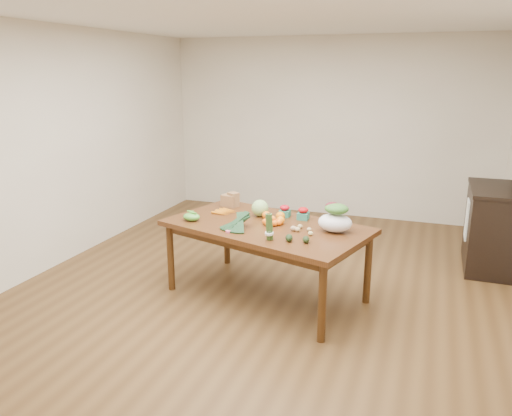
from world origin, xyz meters
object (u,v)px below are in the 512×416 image
(asparagus_bundle, at_px, (269,227))
(salad_bag, at_px, (335,219))
(kale_bunch, at_px, (235,222))
(dining_table, at_px, (266,261))
(mandarin_cluster, at_px, (273,220))
(paper_bag, at_px, (230,199))
(cabinet, at_px, (490,228))
(cabbage, at_px, (260,208))

(asparagus_bundle, distance_m, salad_bag, 0.66)
(salad_bag, bearing_deg, kale_bunch, -163.59)
(dining_table, height_order, mandarin_cluster, mandarin_cluster)
(dining_table, bearing_deg, salad_bag, 16.90)
(paper_bag, distance_m, asparagus_bundle, 1.21)
(dining_table, height_order, cabinet, cabinet)
(dining_table, xyz_separation_m, paper_bag, (-0.60, 0.50, 0.45))
(cabinet, xyz_separation_m, asparagus_bundle, (-1.98, -2.03, 0.40))
(dining_table, height_order, kale_bunch, kale_bunch)
(cabbage, bearing_deg, salad_bag, -16.79)
(mandarin_cluster, xyz_separation_m, kale_bunch, (-0.29, -0.26, 0.03))
(paper_bag, relative_size, cabbage, 1.29)
(mandarin_cluster, distance_m, asparagus_bundle, 0.45)
(dining_table, distance_m, kale_bunch, 0.57)
(mandarin_cluster, bearing_deg, asparagus_bundle, -75.88)
(dining_table, height_order, cabbage, cabbage)
(paper_bag, distance_m, mandarin_cluster, 0.82)
(cabbage, height_order, salad_bag, salad_bag)
(mandarin_cluster, bearing_deg, cabbage, 131.23)
(asparagus_bundle, bearing_deg, paper_bag, 145.88)
(cabbage, distance_m, kale_bunch, 0.52)
(paper_bag, relative_size, asparagus_bundle, 0.89)
(kale_bunch, bearing_deg, cabbage, 98.61)
(cabinet, distance_m, cabbage, 2.70)
(cabinet, distance_m, paper_bag, 2.98)
(cabbage, distance_m, salad_bag, 0.86)
(dining_table, distance_m, paper_bag, 0.90)
(asparagus_bundle, bearing_deg, kale_bunch, 173.10)
(mandarin_cluster, height_order, asparagus_bundle, asparagus_bundle)
(kale_bunch, relative_size, asparagus_bundle, 1.60)
(dining_table, bearing_deg, cabinet, 53.03)
(cabbage, relative_size, salad_bag, 0.55)
(cabinet, bearing_deg, kale_bunch, -142.00)
(cabbage, xyz_separation_m, asparagus_bundle, (0.33, -0.68, 0.04))
(kale_bunch, distance_m, asparagus_bundle, 0.43)
(dining_table, height_order, paper_bag, paper_bag)
(cabinet, bearing_deg, asparagus_bundle, -134.32)
(paper_bag, xyz_separation_m, mandarin_cluster, (0.66, -0.50, -0.03))
(cabinet, distance_m, mandarin_cluster, 2.65)
(kale_bunch, xyz_separation_m, salad_bag, (0.89, 0.26, 0.04))
(cabinet, relative_size, kale_bunch, 2.55)
(paper_bag, distance_m, cabbage, 0.50)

